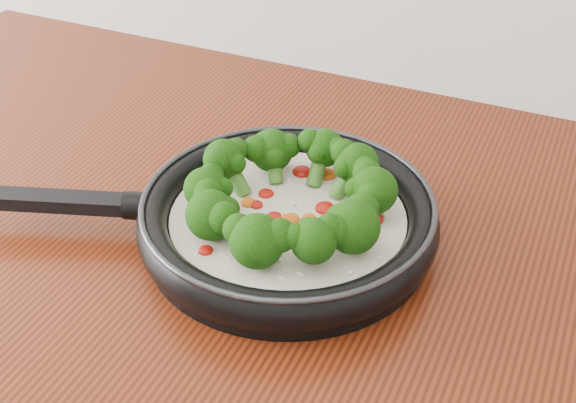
% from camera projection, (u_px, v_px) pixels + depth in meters
% --- Properties ---
extents(skillet, '(0.52, 0.40, 0.09)m').
position_uv_depth(skillet, '(286.00, 214.00, 0.77)').
color(skillet, black).
rests_on(skillet, counter).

